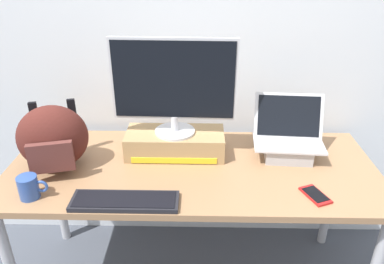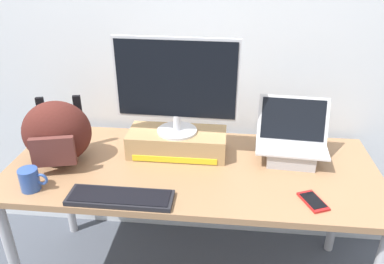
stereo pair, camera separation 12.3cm
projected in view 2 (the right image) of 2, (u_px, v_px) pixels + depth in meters
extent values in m
cube|color=silver|center=(201.00, 25.00, 1.92)|extent=(7.00, 0.10, 2.60)
cube|color=#99704C|center=(192.00, 169.00, 1.77)|extent=(1.74, 0.73, 0.03)
cylinder|color=#B2B2B7|center=(14.00, 260.00, 1.74)|extent=(0.05, 0.05, 0.70)
cylinder|color=#B2B2B7|center=(66.00, 185.00, 2.28)|extent=(0.05, 0.05, 0.70)
cylinder|color=#B2B2B7|center=(338.00, 202.00, 2.13)|extent=(0.05, 0.05, 0.70)
cube|color=#A88456|center=(177.00, 142.00, 1.85)|extent=(0.48, 0.21, 0.12)
cube|color=yellow|center=(174.00, 160.00, 1.77)|extent=(0.41, 0.00, 0.03)
cylinder|color=silver|center=(177.00, 131.00, 1.82)|extent=(0.19, 0.19, 0.01)
cylinder|color=silver|center=(177.00, 123.00, 1.80)|extent=(0.04, 0.04, 0.08)
cube|color=silver|center=(176.00, 79.00, 1.70)|extent=(0.58, 0.04, 0.39)
cube|color=black|center=(176.00, 80.00, 1.69)|extent=(0.56, 0.02, 0.36)
cube|color=#ADADB2|center=(290.00, 153.00, 1.79)|extent=(0.23, 0.21, 0.07)
cube|color=silver|center=(291.00, 146.00, 1.78)|extent=(0.35, 0.25, 0.01)
cube|color=#B7B7BC|center=(291.00, 143.00, 1.79)|extent=(0.30, 0.14, 0.00)
cube|color=silver|center=(293.00, 119.00, 1.79)|extent=(0.34, 0.11, 0.21)
cube|color=black|center=(293.00, 119.00, 1.78)|extent=(0.30, 0.10, 0.18)
cube|color=black|center=(120.00, 198.00, 1.52)|extent=(0.44, 0.13, 0.02)
cube|color=black|center=(120.00, 196.00, 1.52)|extent=(0.41, 0.11, 0.00)
ellipsoid|color=#4C1E19|center=(57.00, 132.00, 1.74)|extent=(0.36, 0.30, 0.30)
cube|color=brown|center=(53.00, 152.00, 1.64)|extent=(0.19, 0.08, 0.14)
cube|color=black|center=(43.00, 119.00, 1.83)|extent=(0.04, 0.03, 0.23)
cube|color=black|center=(79.00, 117.00, 1.85)|extent=(0.04, 0.03, 0.23)
cylinder|color=#2D4C93|center=(29.00, 180.00, 1.57)|extent=(0.08, 0.08, 0.10)
torus|color=#2D4C93|center=(42.00, 179.00, 1.56)|extent=(0.06, 0.01, 0.06)
cube|color=red|center=(313.00, 201.00, 1.51)|extent=(0.12, 0.15, 0.01)
cube|color=black|center=(313.00, 200.00, 1.51)|extent=(0.10, 0.12, 0.00)
sphere|color=#2393CC|center=(52.00, 129.00, 2.00)|extent=(0.10, 0.10, 0.10)
sphere|color=black|center=(44.00, 130.00, 1.96)|extent=(0.01, 0.01, 0.01)
sphere|color=black|center=(51.00, 130.00, 1.95)|extent=(0.01, 0.01, 0.01)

